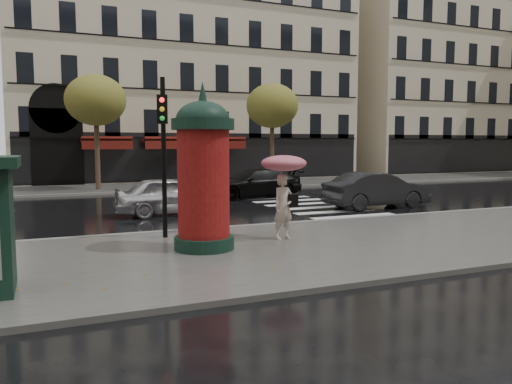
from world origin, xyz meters
name	(u,v)px	position (x,y,z in m)	size (l,w,h in m)	color
ground	(248,250)	(0.00, 0.00, 0.00)	(160.00, 160.00, 0.00)	black
near_sidewalk	(255,252)	(0.00, -0.50, 0.06)	(90.00, 7.00, 0.12)	#474744
far_sidewalk	(131,188)	(0.00, 19.00, 0.06)	(90.00, 6.00, 0.12)	#474744
near_kerb	(212,229)	(0.00, 3.00, 0.07)	(90.00, 0.25, 0.14)	slate
far_kerb	(140,192)	(0.00, 16.00, 0.07)	(90.00, 0.25, 0.14)	slate
zebra_crossing	(288,201)	(6.00, 9.60, 0.01)	(3.60, 11.75, 0.01)	silver
bldg_far_corner	(180,41)	(6.00, 30.00, 11.31)	(26.00, 14.00, 22.90)	#B7A88C
bldg_far_right	(440,62)	(34.00, 30.00, 11.31)	(24.00, 14.00, 22.90)	#B7A88C
tree_far_left	(96,101)	(-2.00, 18.00, 5.17)	(3.40, 3.40, 6.64)	#38281C
tree_far_right	(272,106)	(9.00, 18.00, 5.17)	(3.40, 3.40, 6.64)	#38281C
woman_umbrella	(284,182)	(1.26, 0.46, 1.71)	(1.25, 1.25, 2.41)	beige
woman_red	(198,206)	(-0.62, 2.40, 0.91)	(0.77, 0.60, 1.59)	maroon
man_burgundy	(216,202)	(-0.07, 2.40, 1.02)	(0.88, 0.57, 1.79)	#4D0F0F
morris_column	(203,170)	(-1.15, 0.08, 2.11)	(1.55, 1.55, 4.16)	black
traffic_light	(163,141)	(-1.74, 1.89, 2.82)	(0.32, 0.44, 4.46)	black
car_silver	(172,196)	(-0.27, 7.13, 0.75)	(1.77, 4.40, 1.50)	silver
car_darkgrey	(377,190)	(8.34, 5.81, 0.77)	(1.62, 4.65, 1.53)	black
car_black	(253,183)	(4.99, 11.58, 0.74)	(2.06, 5.07, 1.47)	black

